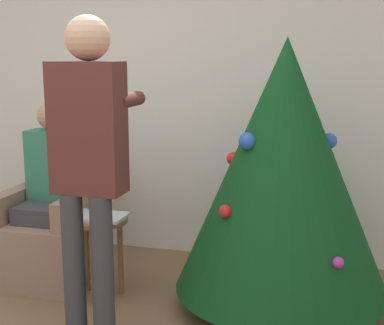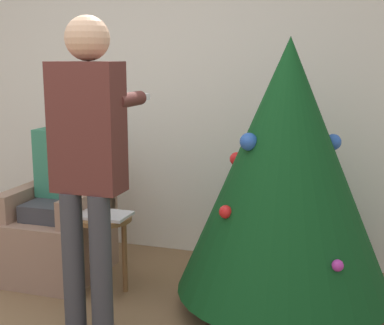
# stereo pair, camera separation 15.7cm
# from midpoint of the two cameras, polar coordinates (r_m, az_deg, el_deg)

# --- Properties ---
(wall_back) EXTENTS (8.00, 0.06, 2.70)m
(wall_back) POSITION_cam_midpoint_polar(r_m,az_deg,el_deg) (4.35, -4.97, 7.94)
(wall_back) COLOR silver
(wall_back) RESTS_ON ground_plane
(christmas_tree) EXTENTS (1.34, 1.34, 1.71)m
(christmas_tree) POSITION_cam_midpoint_polar(r_m,az_deg,el_deg) (3.32, 8.40, -0.50)
(christmas_tree) COLOR brown
(christmas_tree) RESTS_ON ground_plane
(armchair) EXTENTS (0.62, 0.73, 0.91)m
(armchair) POSITION_cam_midpoint_polar(r_m,az_deg,el_deg) (4.09, -15.66, -7.20)
(armchair) COLOR #93705B
(armchair) RESTS_ON ground_plane
(person_seated) EXTENTS (0.36, 0.46, 1.28)m
(person_seated) POSITION_cam_midpoint_polar(r_m,az_deg,el_deg) (3.97, -16.10, -2.14)
(person_seated) COLOR #38383D
(person_seated) RESTS_ON ground_plane
(person_standing) EXTENTS (0.40, 0.57, 1.81)m
(person_standing) POSITION_cam_midpoint_polar(r_m,az_deg,el_deg) (2.90, -12.49, 0.87)
(person_standing) COLOR #38383D
(person_standing) RESTS_ON ground_plane
(side_stool) EXTENTS (0.37, 0.37, 0.55)m
(side_stool) POSITION_cam_midpoint_polar(r_m,az_deg,el_deg) (3.65, -10.97, -7.40)
(side_stool) COLOR brown
(side_stool) RESTS_ON ground_plane
(laptop) EXTENTS (0.34, 0.24, 0.02)m
(laptop) POSITION_cam_midpoint_polar(r_m,az_deg,el_deg) (3.61, -11.04, -5.66)
(laptop) COLOR silver
(laptop) RESTS_ON side_stool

